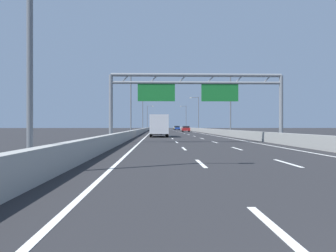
% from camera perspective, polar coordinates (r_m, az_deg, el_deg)
% --- Properties ---
extents(ground_plane, '(260.00, 260.00, 0.00)m').
position_cam_1_polar(ground_plane, '(101.50, 0.28, -0.82)').
color(ground_plane, '#262628').
extents(lane_dash_left_0, '(0.16, 3.00, 0.01)m').
position_cam_1_polar(lane_dash_left_0, '(5.46, 18.10, -16.49)').
color(lane_dash_left_0, white).
rests_on(lane_dash_left_0, ground_plane).
extents(lane_dash_left_1, '(0.16, 3.00, 0.01)m').
position_cam_1_polar(lane_dash_left_1, '(14.12, 5.53, -6.26)').
color(lane_dash_left_1, white).
rests_on(lane_dash_left_1, ground_plane).
extents(lane_dash_left_2, '(0.16, 3.00, 0.01)m').
position_cam_1_polar(lane_dash_left_2, '(23.05, 2.69, -3.81)').
color(lane_dash_left_2, white).
rests_on(lane_dash_left_2, ground_plane).
extents(lane_dash_left_3, '(0.16, 3.00, 0.01)m').
position_cam_1_polar(lane_dash_left_3, '(32.01, 1.45, -2.73)').
color(lane_dash_left_3, white).
rests_on(lane_dash_left_3, ground_plane).
extents(lane_dash_left_4, '(0.16, 3.00, 0.01)m').
position_cam_1_polar(lane_dash_left_4, '(40.99, 0.75, -2.12)').
color(lane_dash_left_4, white).
rests_on(lane_dash_left_4, ground_plane).
extents(lane_dash_left_5, '(0.16, 3.00, 0.01)m').
position_cam_1_polar(lane_dash_left_5, '(49.98, 0.30, -1.73)').
color(lane_dash_left_5, white).
rests_on(lane_dash_left_5, ground_plane).
extents(lane_dash_left_6, '(0.16, 3.00, 0.01)m').
position_cam_1_polar(lane_dash_left_6, '(58.97, -0.01, -1.45)').
color(lane_dash_left_6, white).
rests_on(lane_dash_left_6, ground_plane).
extents(lane_dash_left_7, '(0.16, 3.00, 0.01)m').
position_cam_1_polar(lane_dash_left_7, '(67.97, -0.24, -1.25)').
color(lane_dash_left_7, white).
rests_on(lane_dash_left_7, ground_plane).
extents(lane_dash_left_8, '(0.16, 3.00, 0.01)m').
position_cam_1_polar(lane_dash_left_8, '(76.96, -0.42, -1.10)').
color(lane_dash_left_8, white).
rests_on(lane_dash_left_8, ground_plane).
extents(lane_dash_left_9, '(0.16, 3.00, 0.01)m').
position_cam_1_polar(lane_dash_left_9, '(85.96, -0.56, -0.98)').
color(lane_dash_left_9, white).
rests_on(lane_dash_left_9, ground_plane).
extents(lane_dash_left_10, '(0.16, 3.00, 0.01)m').
position_cam_1_polar(lane_dash_left_10, '(94.95, -0.67, -0.88)').
color(lane_dash_left_10, white).
rests_on(lane_dash_left_10, ground_plane).
extents(lane_dash_left_11, '(0.16, 3.00, 0.01)m').
position_cam_1_polar(lane_dash_left_11, '(103.95, -0.76, -0.80)').
color(lane_dash_left_11, white).
rests_on(lane_dash_left_11, ground_plane).
extents(lane_dash_left_12, '(0.16, 3.00, 0.01)m').
position_cam_1_polar(lane_dash_left_12, '(112.95, -0.84, -0.73)').
color(lane_dash_left_12, white).
rests_on(lane_dash_left_12, ground_plane).
extents(lane_dash_left_13, '(0.16, 3.00, 0.01)m').
position_cam_1_polar(lane_dash_left_13, '(121.95, -0.91, -0.67)').
color(lane_dash_left_13, white).
rests_on(lane_dash_left_13, ground_plane).
extents(lane_dash_left_14, '(0.16, 3.00, 0.01)m').
position_cam_1_polar(lane_dash_left_14, '(130.95, -0.96, -0.62)').
color(lane_dash_left_14, white).
rests_on(lane_dash_left_14, ground_plane).
extents(lane_dash_left_15, '(0.16, 3.00, 0.01)m').
position_cam_1_polar(lane_dash_left_15, '(139.94, -1.01, -0.58)').
color(lane_dash_left_15, white).
rests_on(lane_dash_left_15, ground_plane).
extents(lane_dash_left_16, '(0.16, 3.00, 0.01)m').
position_cam_1_polar(lane_dash_left_16, '(148.94, -1.06, -0.54)').
color(lane_dash_left_16, white).
rests_on(lane_dash_left_16, ground_plane).
extents(lane_dash_left_17, '(0.16, 3.00, 0.01)m').
position_cam_1_polar(lane_dash_left_17, '(157.94, -1.10, -0.51)').
color(lane_dash_left_17, white).
rests_on(lane_dash_left_17, ground_plane).
extents(lane_dash_right_1, '(0.16, 3.00, 0.01)m').
position_cam_1_polar(lane_dash_right_1, '(15.01, 19.37, -5.89)').
color(lane_dash_right_1, white).
rests_on(lane_dash_right_1, ground_plane).
extents(lane_dash_right_2, '(0.16, 3.00, 0.01)m').
position_cam_1_polar(lane_dash_right_2, '(23.60, 11.46, -3.72)').
color(lane_dash_right_2, white).
rests_on(lane_dash_right_2, ground_plane).
extents(lane_dash_right_3, '(0.16, 3.00, 0.01)m').
position_cam_1_polar(lane_dash_right_3, '(32.41, 7.82, -2.69)').
color(lane_dash_right_3, white).
rests_on(lane_dash_right_3, ground_plane).
extents(lane_dash_right_4, '(0.16, 3.00, 0.01)m').
position_cam_1_polar(lane_dash_right_4, '(41.31, 5.75, -2.10)').
color(lane_dash_right_4, white).
rests_on(lane_dash_right_4, ground_plane).
extents(lane_dash_right_5, '(0.16, 3.00, 0.01)m').
position_cam_1_polar(lane_dash_right_5, '(50.24, 4.41, -1.72)').
color(lane_dash_right_5, white).
rests_on(lane_dash_right_5, ground_plane).
extents(lane_dash_right_6, '(0.16, 3.00, 0.01)m').
position_cam_1_polar(lane_dash_right_6, '(59.19, 3.47, -1.45)').
color(lane_dash_right_6, white).
rests_on(lane_dash_right_6, ground_plane).
extents(lane_dash_right_7, '(0.16, 3.00, 0.01)m').
position_cam_1_polar(lane_dash_right_7, '(68.16, 2.79, -1.25)').
color(lane_dash_right_7, white).
rests_on(lane_dash_right_7, ground_plane).
extents(lane_dash_right_8, '(0.16, 3.00, 0.01)m').
position_cam_1_polar(lane_dash_right_8, '(77.13, 2.26, -1.10)').
color(lane_dash_right_8, white).
rests_on(lane_dash_right_8, ground_plane).
extents(lane_dash_right_9, '(0.16, 3.00, 0.01)m').
position_cam_1_polar(lane_dash_right_9, '(86.11, 1.84, -0.98)').
color(lane_dash_right_9, white).
rests_on(lane_dash_right_9, ground_plane).
extents(lane_dash_right_10, '(0.16, 3.00, 0.01)m').
position_cam_1_polar(lane_dash_right_10, '(95.09, 1.50, -0.88)').
color(lane_dash_right_10, white).
rests_on(lane_dash_right_10, ground_plane).
extents(lane_dash_right_11, '(0.16, 3.00, 0.01)m').
position_cam_1_polar(lane_dash_right_11, '(104.08, 1.22, -0.80)').
color(lane_dash_right_11, white).
rests_on(lane_dash_right_11, ground_plane).
extents(lane_dash_right_12, '(0.16, 3.00, 0.01)m').
position_cam_1_polar(lane_dash_right_12, '(113.06, 0.99, -0.73)').
color(lane_dash_right_12, white).
rests_on(lane_dash_right_12, ground_plane).
extents(lane_dash_right_13, '(0.16, 3.00, 0.01)m').
position_cam_1_polar(lane_dash_right_13, '(122.05, 0.79, -0.67)').
color(lane_dash_right_13, white).
rests_on(lane_dash_right_13, ground_plane).
extents(lane_dash_right_14, '(0.16, 3.00, 0.01)m').
position_cam_1_polar(lane_dash_right_14, '(131.04, 0.61, -0.62)').
color(lane_dash_right_14, white).
rests_on(lane_dash_right_14, ground_plane).
extents(lane_dash_right_15, '(0.16, 3.00, 0.01)m').
position_cam_1_polar(lane_dash_right_15, '(140.04, 0.46, -0.58)').
color(lane_dash_right_15, white).
rests_on(lane_dash_right_15, ground_plane).
extents(lane_dash_right_16, '(0.16, 3.00, 0.01)m').
position_cam_1_polar(lane_dash_right_16, '(149.03, 0.33, -0.54)').
color(lane_dash_right_16, white).
rests_on(lane_dash_right_16, ground_plane).
extents(lane_dash_right_17, '(0.16, 3.00, 0.01)m').
position_cam_1_polar(lane_dash_right_17, '(158.02, 0.21, -0.51)').
color(lane_dash_right_17, white).
rests_on(lane_dash_right_17, ground_plane).
extents(edge_line_left, '(0.16, 176.00, 0.01)m').
position_cam_1_polar(edge_line_left, '(89.45, -2.81, -0.94)').
color(edge_line_left, white).
rests_on(edge_line_left, ground_plane).
extents(edge_line_right, '(0.16, 176.00, 0.01)m').
position_cam_1_polar(edge_line_right, '(89.87, 3.90, -0.93)').
color(edge_line_right, white).
rests_on(edge_line_right, ground_plane).
extents(barrier_left, '(0.45, 220.00, 0.95)m').
position_cam_1_polar(barrier_left, '(111.48, -3.45, -0.50)').
color(barrier_left, '#9E9E99').
rests_on(barrier_left, ground_plane).
extents(barrier_right, '(0.45, 220.00, 0.95)m').
position_cam_1_polar(barrier_right, '(111.92, 3.63, -0.50)').
color(barrier_right, '#9E9E99').
rests_on(barrier_right, ground_plane).
extents(sign_gantry, '(16.03, 0.36, 6.36)m').
position_cam_1_polar(sign_gantry, '(31.45, 4.49, 5.98)').
color(sign_gantry, gray).
rests_on(sign_gantry, ground_plane).
extents(streetlamp_left_near, '(2.58, 0.28, 9.50)m').
position_cam_1_polar(streetlamp_left_near, '(12.36, -21.07, 18.14)').
color(streetlamp_left_near, slate).
rests_on(streetlamp_left_near, ground_plane).
extents(streetlamp_left_mid, '(2.58, 0.28, 9.50)m').
position_cam_1_polar(streetlamp_left_mid, '(52.61, -5.99, 4.24)').
color(streetlamp_left_mid, slate).
rests_on(streetlamp_left_mid, ground_plane).
extents(streetlamp_right_mid, '(2.58, 0.28, 9.50)m').
position_cam_1_polar(streetlamp_right_mid, '(53.61, 10.18, 4.16)').
color(streetlamp_right_mid, slate).
rests_on(streetlamp_right_mid, ground_plane).
extents(streetlamp_left_far, '(2.58, 0.28, 9.50)m').
position_cam_1_polar(streetlamp_left_far, '(93.72, -4.12, 2.40)').
color(streetlamp_left_far, slate).
rests_on(streetlamp_left_far, ground_plane).
extents(streetlamp_right_far, '(2.58, 0.28, 9.50)m').
position_cam_1_polar(streetlamp_right_far, '(94.29, 4.99, 2.39)').
color(streetlamp_right_far, slate).
rests_on(streetlamp_right_far, ground_plane).
extents(streetlamp_left_distant, '(2.58, 0.28, 9.50)m').
position_cam_1_polar(streetlamp_left_distant, '(134.90, -3.39, 1.69)').
color(streetlamp_left_distant, slate).
rests_on(streetlamp_left_distant, ground_plane).
extents(streetlamp_right_distant, '(2.58, 0.28, 9.50)m').
position_cam_1_polar(streetlamp_right_distant, '(135.30, 2.94, 1.68)').
color(streetlamp_right_distant, slate).
rests_on(streetlamp_right_distant, ground_plane).
extents(blue_car, '(1.80, 4.25, 1.43)m').
position_cam_1_polar(blue_car, '(122.02, 1.56, -0.33)').
color(blue_car, '#2347AD').
rests_on(blue_car, ground_plane).
extents(yellow_car, '(1.83, 4.62, 1.47)m').
position_cam_1_polar(yellow_car, '(134.08, 1.39, -0.29)').
color(yellow_car, yellow).
rests_on(yellow_car, ground_plane).
extents(silver_car, '(1.87, 4.64, 1.46)m').
position_cam_1_polar(silver_car, '(59.37, -1.96, -0.71)').
color(silver_car, '#A8ADB2').
rests_on(silver_car, ground_plane).
extents(red_car, '(1.87, 4.32, 1.46)m').
position_cam_1_polar(red_car, '(86.13, 3.00, -0.48)').
color(red_car, red).
rests_on(red_car, ground_plane).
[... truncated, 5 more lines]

